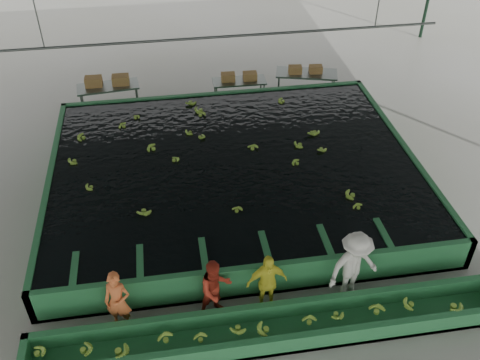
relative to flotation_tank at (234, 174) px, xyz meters
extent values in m
plane|color=gray|center=(0.00, -1.50, -0.45)|extent=(80.00, 80.00, 0.00)
cube|color=gray|center=(0.00, -1.50, 4.55)|extent=(20.00, 22.00, 0.04)
cube|color=black|center=(0.00, 0.00, 0.40)|extent=(9.70, 7.70, 0.00)
cylinder|color=#59605B|center=(0.00, 3.50, 2.55)|extent=(0.08, 0.08, 14.00)
cylinder|color=#59605B|center=(-5.00, 3.50, 3.55)|extent=(0.04, 0.04, 2.00)
imported|color=orange|center=(-3.07, -4.30, 0.31)|extent=(0.63, 0.50, 1.52)
imported|color=#A22B1A|center=(-1.05, -4.30, 0.31)|extent=(0.88, 0.78, 1.52)
imported|color=yellow|center=(0.05, -4.30, 0.31)|extent=(0.92, 0.43, 1.52)
imported|color=beige|center=(1.95, -4.30, 0.47)|extent=(1.32, 0.95, 1.83)
camera|label=1|loc=(-1.73, -11.75, 8.98)|focal=40.00mm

